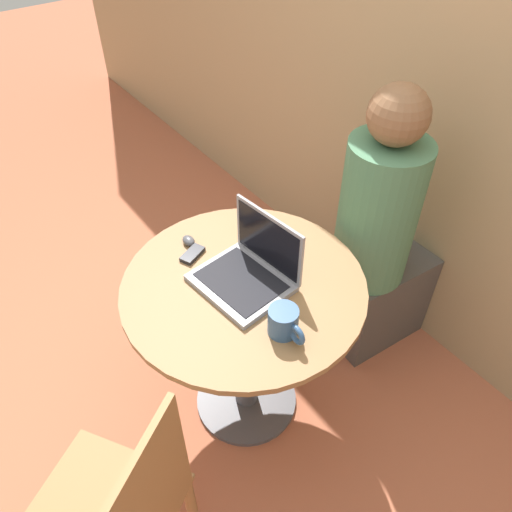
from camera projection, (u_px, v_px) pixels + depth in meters
The scene contains 8 objects.
ground_plane at pixel (247, 400), 2.17m from camera, with size 12.00×12.00×0.00m, color #B26042.
back_wall at pixel (468, 48), 1.70m from camera, with size 7.00×0.05×2.60m.
round_table at pixel (245, 320), 1.80m from camera, with size 0.83×0.83×0.73m.
laptop at pixel (250, 270), 1.65m from camera, with size 0.33×0.29×0.23m.
cell_phone at pixel (192, 254), 1.77m from camera, with size 0.08×0.11×0.02m.
computer_mouse at pixel (189, 241), 1.81m from camera, with size 0.06×0.04×0.03m.
coffee_cup at pixel (284, 322), 1.49m from camera, with size 0.14×0.09×0.09m.
person_seated at pixel (378, 250), 2.07m from camera, with size 0.32×0.48×1.27m.
Camera 1 is at (0.96, -0.66, 1.94)m, focal length 35.00 mm.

